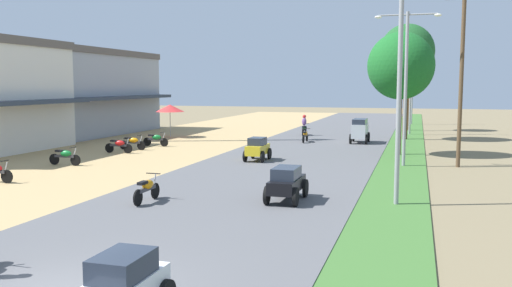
{
  "coord_description": "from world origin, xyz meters",
  "views": [
    {
      "loc": [
        6.41,
        -8.3,
        4.08
      ],
      "look_at": [
        -0.8,
        15.85,
        1.35
      ],
      "focal_mm": 38.05,
      "sensor_mm": 36.0,
      "label": 1
    }
  ],
  "objects_px": {
    "motorbike_ahead_fourth": "(304,126)",
    "median_tree_nearest": "(401,66)",
    "motorbike_ahead_second": "(147,188)",
    "parked_motorbike_third": "(65,156)",
    "streetlamp_near": "(400,76)",
    "parked_motorbike_sixth": "(156,139)",
    "streetlamp_far": "(411,78)",
    "car_sedan_black": "(287,182)",
    "utility_pole_near": "(461,75)",
    "parked_motorbike_fifth": "(133,142)",
    "motorbike_ahead_third": "(305,135)",
    "parked_motorbike_fourth": "(119,145)",
    "streetlamp_mid": "(406,78)",
    "median_tree_third": "(411,50)",
    "vendor_umbrella": "(170,108)",
    "car_hatchback_yellow": "(257,148)",
    "car_hatchback_white": "(122,287)",
    "streetlamp_farthest": "(412,83)",
    "car_van_silver": "(360,129)",
    "median_tree_second": "(407,52)"
  },
  "relations": [
    {
      "from": "parked_motorbike_fourth",
      "to": "streetlamp_far",
      "type": "height_order",
      "value": "streetlamp_far"
    },
    {
      "from": "streetlamp_farthest",
      "to": "motorbike_ahead_fourth",
      "type": "relative_size",
      "value": 4.07
    },
    {
      "from": "parked_motorbike_fifth",
      "to": "streetlamp_far",
      "type": "relative_size",
      "value": 0.23
    },
    {
      "from": "car_van_silver",
      "to": "streetlamp_farthest",
      "type": "bearing_deg",
      "value": 80.97
    },
    {
      "from": "parked_motorbike_sixth",
      "to": "streetlamp_near",
      "type": "xyz_separation_m",
      "value": [
        15.86,
        -13.43,
        3.81
      ]
    },
    {
      "from": "car_hatchback_white",
      "to": "car_van_silver",
      "type": "xyz_separation_m",
      "value": [
        0.8,
        30.24,
        0.28
      ]
    },
    {
      "from": "median_tree_second",
      "to": "streetlamp_near",
      "type": "distance_m",
      "value": 23.17
    },
    {
      "from": "parked_motorbike_third",
      "to": "median_tree_third",
      "type": "bearing_deg",
      "value": 59.13
    },
    {
      "from": "parked_motorbike_third",
      "to": "utility_pole_near",
      "type": "xyz_separation_m",
      "value": [
        18.9,
        5.47,
        4.02
      ]
    },
    {
      "from": "car_hatchback_white",
      "to": "streetlamp_farthest",
      "type": "bearing_deg",
      "value": 85.47
    },
    {
      "from": "parked_motorbike_fourth",
      "to": "car_van_silver",
      "type": "relative_size",
      "value": 0.75
    },
    {
      "from": "parked_motorbike_fourth",
      "to": "median_tree_nearest",
      "type": "xyz_separation_m",
      "value": [
        15.9,
        4.13,
        4.6
      ]
    },
    {
      "from": "parked_motorbike_fifth",
      "to": "streetlamp_far",
      "type": "distance_m",
      "value": 23.26
    },
    {
      "from": "median_tree_nearest",
      "to": "utility_pole_near",
      "type": "relative_size",
      "value": 0.8
    },
    {
      "from": "motorbike_ahead_fourth",
      "to": "median_tree_nearest",
      "type": "bearing_deg",
      "value": -52.44
    },
    {
      "from": "parked_motorbike_third",
      "to": "streetlamp_near",
      "type": "relative_size",
      "value": 0.24
    },
    {
      "from": "streetlamp_far",
      "to": "parked_motorbike_third",
      "type": "bearing_deg",
      "value": -125.46
    },
    {
      "from": "parked_motorbike_sixth",
      "to": "streetlamp_far",
      "type": "xyz_separation_m",
      "value": [
        15.86,
        13.85,
        4.07
      ]
    },
    {
      "from": "parked_motorbike_sixth",
      "to": "median_tree_nearest",
      "type": "height_order",
      "value": "median_tree_nearest"
    },
    {
      "from": "parked_motorbike_third",
      "to": "utility_pole_near",
      "type": "relative_size",
      "value": 0.21
    },
    {
      "from": "parked_motorbike_sixth",
      "to": "car_sedan_black",
      "type": "distance_m",
      "value": 18.64
    },
    {
      "from": "median_tree_nearest",
      "to": "utility_pole_near",
      "type": "distance_m",
      "value": 4.89
    },
    {
      "from": "vendor_umbrella",
      "to": "streetlamp_farthest",
      "type": "distance_m",
      "value": 26.74
    },
    {
      "from": "vendor_umbrella",
      "to": "car_sedan_black",
      "type": "relative_size",
      "value": 1.12
    },
    {
      "from": "parked_motorbike_third",
      "to": "parked_motorbike_fifth",
      "type": "relative_size",
      "value": 1.0
    },
    {
      "from": "motorbike_ahead_second",
      "to": "parked_motorbike_third",
      "type": "bearing_deg",
      "value": 140.64
    },
    {
      "from": "vendor_umbrella",
      "to": "car_sedan_black",
      "type": "height_order",
      "value": "vendor_umbrella"
    },
    {
      "from": "median_tree_nearest",
      "to": "motorbike_ahead_second",
      "type": "distance_m",
      "value": 18.3
    },
    {
      "from": "parked_motorbike_third",
      "to": "streetlamp_near",
      "type": "distance_m",
      "value": 17.3
    },
    {
      "from": "parked_motorbike_fifth",
      "to": "parked_motorbike_sixth",
      "type": "bearing_deg",
      "value": 77.72
    },
    {
      "from": "streetlamp_far",
      "to": "median_tree_third",
      "type": "bearing_deg",
      "value": 92.03
    },
    {
      "from": "median_tree_nearest",
      "to": "motorbike_ahead_second",
      "type": "bearing_deg",
      "value": -116.1
    },
    {
      "from": "streetlamp_near",
      "to": "streetlamp_far",
      "type": "height_order",
      "value": "streetlamp_far"
    },
    {
      "from": "median_tree_third",
      "to": "streetlamp_near",
      "type": "xyz_separation_m",
      "value": [
        0.15,
        -31.42,
        -2.77
      ]
    },
    {
      "from": "median_tree_third",
      "to": "streetlamp_near",
      "type": "height_order",
      "value": "median_tree_third"
    },
    {
      "from": "streetlamp_far",
      "to": "streetlamp_mid",
      "type": "bearing_deg",
      "value": -90.0
    },
    {
      "from": "parked_motorbike_third",
      "to": "car_sedan_black",
      "type": "xyz_separation_m",
      "value": [
        12.63,
        -5.07,
        0.19
      ]
    },
    {
      "from": "parked_motorbike_sixth",
      "to": "car_sedan_black",
      "type": "xyz_separation_m",
      "value": [
        12.2,
        -14.09,
        0.19
      ]
    },
    {
      "from": "parked_motorbike_fourth",
      "to": "streetlamp_mid",
      "type": "xyz_separation_m",
      "value": [
        16.3,
        -0.37,
        3.89
      ]
    },
    {
      "from": "car_hatchback_white",
      "to": "parked_motorbike_fifth",
      "type": "bearing_deg",
      "value": 119.02
    },
    {
      "from": "median_tree_third",
      "to": "motorbike_ahead_third",
      "type": "xyz_separation_m",
      "value": [
        -6.77,
        -12.78,
        -6.55
      ]
    },
    {
      "from": "car_hatchback_white",
      "to": "utility_pole_near",
      "type": "bearing_deg",
      "value": 72.46
    },
    {
      "from": "parked_motorbike_fourth",
      "to": "median_tree_second",
      "type": "height_order",
      "value": "median_tree_second"
    },
    {
      "from": "median_tree_third",
      "to": "parked_motorbike_third",
      "type": "bearing_deg",
      "value": -120.87
    },
    {
      "from": "streetlamp_near",
      "to": "car_hatchback_yellow",
      "type": "xyz_separation_m",
      "value": [
        -7.5,
        8.75,
        -3.62
      ]
    },
    {
      "from": "streetlamp_mid",
      "to": "motorbike_ahead_second",
      "type": "relative_size",
      "value": 4.21
    },
    {
      "from": "car_sedan_black",
      "to": "utility_pole_near",
      "type": "bearing_deg",
      "value": 59.26
    },
    {
      "from": "motorbike_ahead_third",
      "to": "motorbike_ahead_fourth",
      "type": "relative_size",
      "value": 1.0
    },
    {
      "from": "median_tree_third",
      "to": "streetlamp_mid",
      "type": "distance_m",
      "value": 22.39
    },
    {
      "from": "vendor_umbrella",
      "to": "utility_pole_near",
      "type": "xyz_separation_m",
      "value": [
        20.25,
        -9.44,
        2.26
      ]
    }
  ]
}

